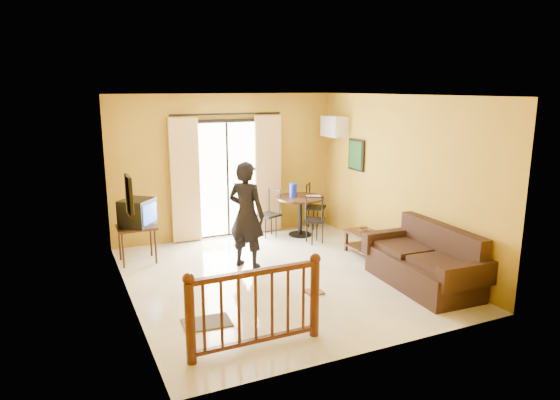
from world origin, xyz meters
name	(u,v)px	position (x,y,z in m)	size (l,w,h in m)	color
ground	(279,277)	(0.00, 0.00, 0.00)	(5.00, 5.00, 0.00)	beige
room_shell	(279,170)	(0.00, 0.00, 1.70)	(5.00, 5.00, 5.00)	white
balcony_door	(228,178)	(0.00, 2.43, 1.19)	(2.25, 0.14, 2.46)	black
tv_table	(137,230)	(-1.90, 1.63, 0.56)	(0.64, 0.53, 0.63)	black
television	(137,213)	(-1.87, 1.63, 0.86)	(0.68, 0.69, 0.46)	black
picture_left	(129,196)	(-2.22, -0.20, 1.55)	(0.05, 0.42, 0.52)	black
dining_table	(300,205)	(1.32, 1.89, 0.63)	(0.95, 0.95, 0.79)	black
water_jug	(293,190)	(1.19, 1.95, 0.93)	(0.15, 0.15, 0.27)	#1626CF
serving_tray	(313,196)	(1.56, 1.79, 0.80)	(0.28, 0.18, 0.02)	beige
dining_chairs	(300,236)	(1.30, 1.86, 0.00)	(1.70, 1.46, 0.95)	black
air_conditioner	(334,126)	(2.09, 1.95, 2.15)	(0.31, 0.60, 0.40)	white
botanical_print	(356,155)	(2.22, 1.30, 1.65)	(0.05, 0.50, 0.60)	black
coffee_table	(368,241)	(1.85, 0.27, 0.27)	(0.50, 0.90, 0.40)	black
bowl	(365,231)	(1.85, 0.38, 0.43)	(0.21, 0.21, 0.07)	brown
sofa	(426,264)	(1.86, -1.22, 0.34)	(0.97, 1.95, 0.91)	black
standing_person	(246,215)	(-0.28, 0.66, 0.88)	(0.64, 0.42, 1.76)	black
stair_balustrade	(256,303)	(-1.15, -1.90, 0.56)	(1.63, 0.13, 1.04)	#471E0F
doormat	(207,323)	(-1.49, -1.07, 0.01)	(0.60, 0.40, 0.02)	#544B43
sandals	(314,292)	(0.20, -0.78, 0.01)	(0.24, 0.25, 0.03)	brown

